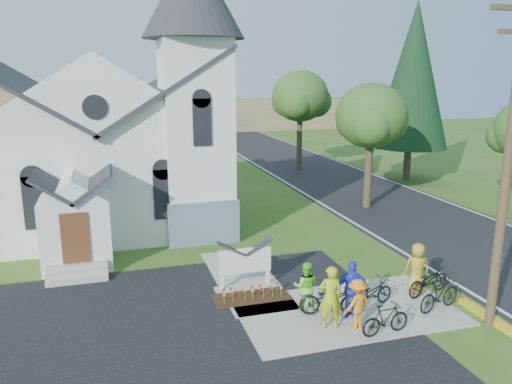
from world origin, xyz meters
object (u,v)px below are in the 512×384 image
object	(u,v)px
bike_0	(330,299)
cyclist_2	(352,289)
bike_4	(428,281)
bike_2	(371,293)
bike_1	(386,319)
church_sign	(245,261)
bike_3	(439,294)
cyclist_0	(330,297)
cyclist_3	(357,304)
cyclist_4	(417,268)
cyclist_1	(306,287)
utility_pole	(511,150)

from	to	relation	value
bike_0	cyclist_2	size ratio (longest dim) A/B	1.07
bike_4	bike_2	bearing A→B (deg)	80.58
bike_0	bike_1	size ratio (longest dim) A/B	1.23
church_sign	cyclist_2	world-z (taller)	cyclist_2
bike_3	bike_4	xyz separation A→B (m)	(0.37, 1.12, -0.04)
church_sign	cyclist_0	xyz separation A→B (m)	(1.66, -3.55, 0.01)
bike_0	cyclist_3	world-z (taller)	cyclist_3
cyclist_2	cyclist_4	bearing A→B (deg)	-149.95
cyclist_1	bike_1	world-z (taller)	cyclist_1
bike_4	utility_pole	bearing A→B (deg)	-179.99
bike_1	bike_2	world-z (taller)	bike_1
cyclist_1	cyclist_3	size ratio (longest dim) A/B	1.06
bike_1	bike_2	bearing A→B (deg)	-21.20
bike_1	bike_3	bearing A→B (deg)	-75.85
church_sign	cyclist_1	xyz separation A→B (m)	(1.38, -2.31, -0.15)
bike_1	cyclist_4	distance (m)	3.41
church_sign	cyclist_1	world-z (taller)	church_sign
cyclist_3	cyclist_4	distance (m)	3.55
cyclist_4	bike_1	bearing A→B (deg)	56.74
bike_0	cyclist_3	size ratio (longest dim) A/B	1.27
bike_2	bike_3	bearing A→B (deg)	-128.09
utility_pole	cyclist_3	size ratio (longest dim) A/B	6.46
church_sign	cyclist_4	size ratio (longest dim) A/B	1.22
utility_pole	bike_0	size ratio (longest dim) A/B	5.09
bike_2	cyclist_3	size ratio (longest dim) A/B	1.15
bike_0	bike_1	bearing A→B (deg)	-130.90
bike_3	bike_0	bearing A→B (deg)	63.22
cyclist_0	cyclist_4	size ratio (longest dim) A/B	1.09
church_sign	cyclist_3	bearing A→B (deg)	-57.33
utility_pole	cyclist_3	xyz separation A→B (m)	(-4.13, 0.90, -4.58)
bike_0	bike_3	distance (m)	3.58
bike_1	church_sign	bearing A→B (deg)	29.42
church_sign	bike_2	distance (m)	4.47
church_sign	bike_1	distance (m)	5.38
bike_1	utility_pole	bearing A→B (deg)	-100.24
cyclist_2	bike_2	bearing A→B (deg)	-142.89
bike_2	bike_4	distance (m)	2.37
cyclist_4	bike_4	size ratio (longest dim) A/B	0.94
cyclist_2	cyclist_3	bearing A→B (deg)	88.10
cyclist_1	cyclist_4	distance (m)	4.20
cyclist_0	bike_0	bearing A→B (deg)	-105.24
utility_pole	cyclist_2	size ratio (longest dim) A/B	5.44
church_sign	bike_0	size ratio (longest dim) A/B	1.12
utility_pole	cyclist_0	world-z (taller)	utility_pole
cyclist_0	bike_1	xyz separation A→B (m)	(1.39, -0.85, -0.50)
cyclist_0	bike_0	world-z (taller)	cyclist_0
bike_3	cyclist_1	bearing A→B (deg)	58.58
bike_1	bike_0	bearing A→B (deg)	27.42
church_sign	cyclist_0	distance (m)	3.92
cyclist_1	bike_1	distance (m)	2.70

